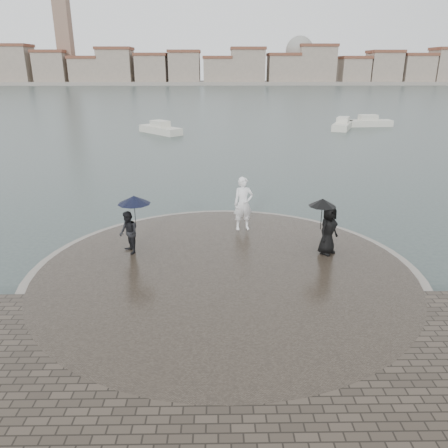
{
  "coord_description": "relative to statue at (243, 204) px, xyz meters",
  "views": [
    {
      "loc": [
        -0.21,
        -9.12,
        6.49
      ],
      "look_at": [
        0.0,
        4.8,
        1.45
      ],
      "focal_mm": 35.0,
      "sensor_mm": 36.0,
      "label": 1
    }
  ],
  "objects": [
    {
      "name": "far_skyline",
      "position": [
        -7.09,
        153.49,
        4.19
      ],
      "size": [
        260.0,
        20.0,
        37.0
      ],
      "color": "gray",
      "rests_on": "ground"
    },
    {
      "name": "kerb_ring",
      "position": [
        -0.8,
        -3.72,
        -1.26
      ],
      "size": [
        12.5,
        12.5,
        0.32
      ],
      "primitive_type": "cylinder",
      "color": "gray",
      "rests_on": "ground"
    },
    {
      "name": "visitor_right",
      "position": [
        2.72,
        -2.42,
        0.02
      ],
      "size": [
        1.21,
        1.06,
        1.95
      ],
      "color": "black",
      "rests_on": "quay_tip"
    },
    {
      "name": "statue",
      "position": [
        0.0,
        0.0,
        0.0
      ],
      "size": [
        0.85,
        0.64,
        2.12
      ],
      "primitive_type": "imported",
      "rotation": [
        0.0,
        0.0,
        0.18
      ],
      "color": "white",
      "rests_on": "quay_tip"
    },
    {
      "name": "boats",
      "position": [
        7.38,
        31.8,
        -1.04
      ],
      "size": [
        28.29,
        8.92,
        1.5
      ],
      "color": "beige",
      "rests_on": "ground"
    },
    {
      "name": "visitor_left",
      "position": [
        -3.99,
        -2.27,
        0.11
      ],
      "size": [
        1.24,
        1.12,
        2.04
      ],
      "color": "black",
      "rests_on": "quay_tip"
    },
    {
      "name": "ground",
      "position": [
        -0.8,
        -7.22,
        -1.42
      ],
      "size": [
        400.0,
        400.0,
        0.0
      ],
      "primitive_type": "plane",
      "color": "#2B3835",
      "rests_on": "ground"
    },
    {
      "name": "quay_tip",
      "position": [
        -0.8,
        -3.72,
        -1.24
      ],
      "size": [
        11.9,
        11.9,
        0.36
      ],
      "primitive_type": "cylinder",
      "color": "#2D261E",
      "rests_on": "ground"
    }
  ]
}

